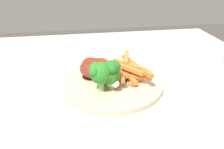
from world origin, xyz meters
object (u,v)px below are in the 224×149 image
object	(u,v)px
broccoli_floret_front	(110,76)
broccoli_floret_back	(99,73)
chicken_drumstick_far	(102,69)
broccoli_floret_middle	(111,71)
chicken_drumstick_near	(92,71)
dinner_plate	(112,84)
carrot_fries_pile	(129,71)
chicken_drumstick_extra	(95,68)
dining_table	(107,110)

from	to	relation	value
broccoli_floret_front	broccoli_floret_back	xyz separation A→B (m)	(0.02, 0.00, 0.01)
broccoli_floret_back	chicken_drumstick_far	distance (m)	0.07
broccoli_floret_middle	broccoli_floret_back	world-z (taller)	same
broccoli_floret_middle	chicken_drumstick_near	size ratio (longest dim) A/B	0.56
broccoli_floret_front	chicken_drumstick_near	xyz separation A→B (m)	(0.04, -0.07, -0.02)
dinner_plate	carrot_fries_pile	xyz separation A→B (m)	(-0.05, -0.01, 0.03)
chicken_drumstick_extra	broccoli_floret_back	bearing A→B (deg)	92.92
chicken_drumstick_far	chicken_drumstick_near	bearing A→B (deg)	2.03
broccoli_floret_back	chicken_drumstick_extra	world-z (taller)	broccoli_floret_back
broccoli_floret_front	broccoli_floret_back	bearing A→B (deg)	3.17
carrot_fries_pile	chicken_drumstick_extra	xyz separation A→B (m)	(0.09, -0.03, 0.00)
broccoli_floret_back	chicken_drumstick_near	bearing A→B (deg)	-80.14
dinner_plate	chicken_drumstick_near	world-z (taller)	chicken_drumstick_near
chicken_drumstick_near	chicken_drumstick_far	xyz separation A→B (m)	(-0.03, -0.00, 0.00)
dinner_plate	chicken_drumstick_near	size ratio (longest dim) A/B	2.03
broccoli_floret_back	chicken_drumstick_far	bearing A→B (deg)	-101.96
dining_table	dinner_plate	bearing A→B (deg)	98.40
dining_table	carrot_fries_pile	world-z (taller)	carrot_fries_pile
carrot_fries_pile	chicken_drumstick_extra	distance (m)	0.09
broccoli_floret_back	chicken_drumstick_near	distance (m)	0.07
chicken_drumstick_extra	chicken_drumstick_far	bearing A→B (deg)	160.10
broccoli_floret_middle	chicken_drumstick_extra	distance (m)	0.08
dinner_plate	broccoli_floret_back	world-z (taller)	broccoli_floret_back
chicken_drumstick_far	dining_table	bearing A→B (deg)	-125.16
dinner_plate	dining_table	bearing A→B (deg)	-81.60
dinner_plate	chicken_drumstick_far	world-z (taller)	chicken_drumstick_far
chicken_drumstick_far	broccoli_floret_front	bearing A→B (deg)	97.64
broccoli_floret_front	carrot_fries_pile	size ratio (longest dim) A/B	0.40
chicken_drumstick_extra	chicken_drumstick_near	bearing A→B (deg)	43.75
dinner_plate	broccoli_floret_front	xyz separation A→B (m)	(0.01, 0.04, 0.04)
dining_table	chicken_drumstick_near	size ratio (longest dim) A/B	7.87
dining_table	dinner_plate	world-z (taller)	dinner_plate
carrot_fries_pile	chicken_drumstick_far	world-z (taller)	same
chicken_drumstick_near	dinner_plate	bearing A→B (deg)	146.39
chicken_drumstick_near	broccoli_floret_middle	bearing A→B (deg)	122.28
dinner_plate	carrot_fries_pile	distance (m)	0.05
dinner_plate	chicken_drumstick_near	distance (m)	0.06
broccoli_floret_back	chicken_drumstick_extra	bearing A→B (deg)	-87.08
dining_table	carrot_fries_pile	bearing A→B (deg)	145.00
dinner_plate	broccoli_floret_middle	size ratio (longest dim) A/B	3.62
dining_table	chicken_drumstick_extra	world-z (taller)	chicken_drumstick_extra
broccoli_floret_middle	dining_table	bearing A→B (deg)	-90.66
broccoli_floret_front	broccoli_floret_middle	xyz separation A→B (m)	(-0.00, -0.01, 0.01)
broccoli_floret_middle	carrot_fries_pile	world-z (taller)	broccoli_floret_middle
broccoli_floret_back	chicken_drumstick_extra	distance (m)	0.08
broccoli_floret_middle	carrot_fries_pile	xyz separation A→B (m)	(-0.05, -0.04, -0.03)
broccoli_floret_middle	broccoli_floret_back	bearing A→B (deg)	16.61
dining_table	chicken_drumstick_far	distance (m)	0.14
dinner_plate	broccoli_floret_middle	world-z (taller)	broccoli_floret_middle
dining_table	chicken_drumstick_near	xyz separation A→B (m)	(0.04, 0.02, 0.14)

